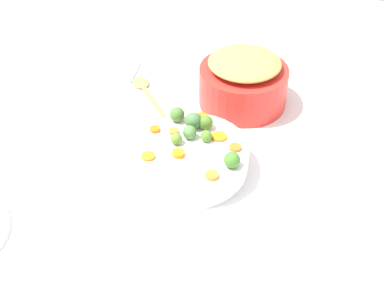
% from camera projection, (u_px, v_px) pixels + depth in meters
% --- Properties ---
extents(tabletop, '(2.40, 2.40, 0.02)m').
position_uv_depth(tabletop, '(200.00, 182.00, 1.27)').
color(tabletop, white).
rests_on(tabletop, ground).
extents(serving_bowl_carrots, '(0.28, 0.28, 0.07)m').
position_uv_depth(serving_bowl_carrots, '(192.00, 158.00, 1.27)').
color(serving_bowl_carrots, white).
rests_on(serving_bowl_carrots, tabletop).
extents(metal_pot, '(0.26, 0.26, 0.12)m').
position_uv_depth(metal_pot, '(243.00, 86.00, 1.48)').
color(metal_pot, red).
rests_on(metal_pot, tabletop).
extents(stuffing_mound, '(0.21, 0.21, 0.04)m').
position_uv_depth(stuffing_mound, '(245.00, 63.00, 1.43)').
color(stuffing_mound, tan).
rests_on(stuffing_mound, metal_pot).
extents(carrot_slice_0, '(0.03, 0.03, 0.01)m').
position_uv_depth(carrot_slice_0, '(155.00, 129.00, 1.29)').
color(carrot_slice_0, orange).
rests_on(carrot_slice_0, serving_bowl_carrots).
extents(carrot_slice_1, '(0.03, 0.03, 0.01)m').
position_uv_depth(carrot_slice_1, '(212.00, 175.00, 1.16)').
color(carrot_slice_1, orange).
rests_on(carrot_slice_1, serving_bowl_carrots).
extents(carrot_slice_2, '(0.04, 0.04, 0.01)m').
position_uv_depth(carrot_slice_2, '(235.00, 147.00, 1.24)').
color(carrot_slice_2, orange).
rests_on(carrot_slice_2, serving_bowl_carrots).
extents(carrot_slice_3, '(0.05, 0.05, 0.01)m').
position_uv_depth(carrot_slice_3, '(201.00, 118.00, 1.33)').
color(carrot_slice_3, orange).
rests_on(carrot_slice_3, serving_bowl_carrots).
extents(carrot_slice_4, '(0.05, 0.05, 0.01)m').
position_uv_depth(carrot_slice_4, '(148.00, 156.00, 1.21)').
color(carrot_slice_4, orange).
rests_on(carrot_slice_4, serving_bowl_carrots).
extents(carrot_slice_5, '(0.03, 0.03, 0.01)m').
position_uv_depth(carrot_slice_5, '(174.00, 131.00, 1.28)').
color(carrot_slice_5, orange).
rests_on(carrot_slice_5, serving_bowl_carrots).
extents(carrot_slice_6, '(0.03, 0.03, 0.01)m').
position_uv_depth(carrot_slice_6, '(178.00, 154.00, 1.21)').
color(carrot_slice_6, orange).
rests_on(carrot_slice_6, serving_bowl_carrots).
extents(carrot_slice_7, '(0.05, 0.05, 0.01)m').
position_uv_depth(carrot_slice_7, '(219.00, 137.00, 1.27)').
color(carrot_slice_7, orange).
rests_on(carrot_slice_7, serving_bowl_carrots).
extents(brussels_sprout_0, '(0.03, 0.03, 0.03)m').
position_uv_depth(brussels_sprout_0, '(176.00, 139.00, 1.24)').
color(brussels_sprout_0, olive).
rests_on(brussels_sprout_0, serving_bowl_carrots).
extents(brussels_sprout_1, '(0.04, 0.04, 0.04)m').
position_uv_depth(brussels_sprout_1, '(177.00, 114.00, 1.31)').
color(brussels_sprout_1, '#477331').
rests_on(brussels_sprout_1, serving_bowl_carrots).
extents(brussels_sprout_2, '(0.04, 0.04, 0.04)m').
position_uv_depth(brussels_sprout_2, '(232.00, 160.00, 1.18)').
color(brussels_sprout_2, '#457F2C').
rests_on(brussels_sprout_2, serving_bowl_carrots).
extents(brussels_sprout_3, '(0.04, 0.04, 0.04)m').
position_uv_depth(brussels_sprout_3, '(206.00, 122.00, 1.29)').
color(brussels_sprout_3, '#4B7426').
rests_on(brussels_sprout_3, serving_bowl_carrots).
extents(brussels_sprout_4, '(0.03, 0.03, 0.03)m').
position_uv_depth(brussels_sprout_4, '(208.00, 136.00, 1.25)').
color(brussels_sprout_4, '#52852A').
rests_on(brussels_sprout_4, serving_bowl_carrots).
extents(brussels_sprout_5, '(0.04, 0.04, 0.04)m').
position_uv_depth(brussels_sprout_5, '(193.00, 121.00, 1.29)').
color(brussels_sprout_5, '#46713E').
rests_on(brussels_sprout_5, serving_bowl_carrots).
extents(brussels_sprout_6, '(0.03, 0.03, 0.03)m').
position_uv_depth(brussels_sprout_6, '(190.00, 132.00, 1.26)').
color(brussels_sprout_6, '#4E8041').
rests_on(brussels_sprout_6, serving_bowl_carrots).
extents(wooden_spoon, '(0.23, 0.28, 0.01)m').
position_uv_depth(wooden_spoon, '(148.00, 94.00, 1.54)').
color(wooden_spoon, tan).
rests_on(wooden_spoon, tabletop).
extents(dish_towel, '(0.16, 0.14, 0.01)m').
position_uv_depth(dish_towel, '(114.00, 70.00, 1.65)').
color(dish_towel, '#A4B2BE').
rests_on(dish_towel, tabletop).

